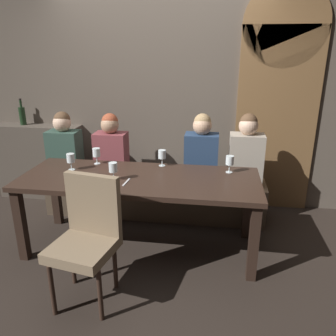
# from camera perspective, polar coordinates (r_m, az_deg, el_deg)

# --- Properties ---
(ground) EXTENTS (9.00, 9.00, 0.00)m
(ground) POSITION_cam_1_polar(r_m,az_deg,el_deg) (3.47, -4.48, -13.00)
(ground) COLOR black
(back_wall_tiled) EXTENTS (6.00, 0.12, 3.00)m
(back_wall_tiled) POSITION_cam_1_polar(r_m,az_deg,el_deg) (4.14, -1.22, 14.51)
(back_wall_tiled) COLOR brown
(back_wall_tiled) RESTS_ON ground
(arched_door) EXTENTS (0.90, 0.05, 2.55)m
(arched_door) POSITION_cam_1_polar(r_m,az_deg,el_deg) (4.08, 18.07, 11.61)
(arched_door) COLOR brown
(arched_door) RESTS_ON ground
(back_counter) EXTENTS (1.10, 0.28, 0.95)m
(back_counter) POSITION_cam_1_polar(r_m,az_deg,el_deg) (4.69, -20.53, 1.06)
(back_counter) COLOR #494138
(back_counter) RESTS_ON ground
(dining_table) EXTENTS (2.20, 0.84, 0.74)m
(dining_table) POSITION_cam_1_polar(r_m,az_deg,el_deg) (3.17, -4.78, -2.99)
(dining_table) COLOR black
(dining_table) RESTS_ON ground
(banquette_bench) EXTENTS (2.50, 0.44, 0.45)m
(banquette_bench) POSITION_cam_1_polar(r_m,az_deg,el_deg) (3.96, -2.34, -4.83)
(banquette_bench) COLOR #4A3C2E
(banquette_bench) RESTS_ON ground
(chair_near_side) EXTENTS (0.52, 0.52, 0.98)m
(chair_near_side) POSITION_cam_1_polar(r_m,az_deg,el_deg) (2.66, -13.41, -10.40)
(chair_near_side) COLOR #302119
(chair_near_side) RESTS_ON ground
(diner_redhead) EXTENTS (0.36, 0.24, 0.75)m
(diner_redhead) POSITION_cam_1_polar(r_m,az_deg,el_deg) (4.07, -17.03, 3.58)
(diner_redhead) COLOR #2D473D
(diner_redhead) RESTS_ON banquette_bench
(diner_bearded) EXTENTS (0.36, 0.24, 0.73)m
(diner_bearded) POSITION_cam_1_polar(r_m,az_deg,el_deg) (3.91, -9.55, 3.44)
(diner_bearded) COLOR brown
(diner_bearded) RESTS_ON banquette_bench
(diner_far_end) EXTENTS (0.36, 0.24, 0.76)m
(diner_far_end) POSITION_cam_1_polar(r_m,az_deg,el_deg) (3.69, 5.64, 2.92)
(diner_far_end) COLOR navy
(diner_far_end) RESTS_ON banquette_bench
(diner_near_end) EXTENTS (0.36, 0.24, 0.78)m
(diner_near_end) POSITION_cam_1_polar(r_m,az_deg,el_deg) (3.72, 13.04, 2.69)
(diner_near_end) COLOR #9E9384
(diner_near_end) RESTS_ON banquette_bench
(wine_bottle_dark_red) EXTENTS (0.08, 0.08, 0.33)m
(wine_bottle_dark_red) POSITION_cam_1_polar(r_m,az_deg,el_deg) (4.65, -23.30, 8.16)
(wine_bottle_dark_red) COLOR black
(wine_bottle_dark_red) RESTS_ON back_counter
(wine_glass_near_right) EXTENTS (0.08, 0.08, 0.16)m
(wine_glass_near_right) POSITION_cam_1_polar(r_m,az_deg,el_deg) (3.40, -16.05, 1.55)
(wine_glass_near_right) COLOR silver
(wine_glass_near_right) RESTS_ON dining_table
(wine_glass_end_left) EXTENTS (0.08, 0.08, 0.16)m
(wine_glass_end_left) POSITION_cam_1_polar(r_m,az_deg,el_deg) (3.25, 10.35, 1.15)
(wine_glass_end_left) COLOR silver
(wine_glass_end_left) RESTS_ON dining_table
(wine_glass_center_back) EXTENTS (0.08, 0.08, 0.16)m
(wine_glass_center_back) POSITION_cam_1_polar(r_m,az_deg,el_deg) (3.52, -11.95, 2.46)
(wine_glass_center_back) COLOR silver
(wine_glass_center_back) RESTS_ON dining_table
(wine_glass_near_left) EXTENTS (0.08, 0.08, 0.16)m
(wine_glass_near_left) POSITION_cam_1_polar(r_m,az_deg,el_deg) (3.05, -9.22, -0.02)
(wine_glass_near_left) COLOR silver
(wine_glass_near_left) RESTS_ON dining_table
(wine_glass_far_left) EXTENTS (0.08, 0.08, 0.16)m
(wine_glass_far_left) POSITION_cam_1_polar(r_m,az_deg,el_deg) (3.38, -1.01, 2.20)
(wine_glass_far_left) COLOR silver
(wine_glass_far_left) RESTS_ON dining_table
(fork_on_table) EXTENTS (0.03, 0.17, 0.01)m
(fork_on_table) POSITION_cam_1_polar(r_m,az_deg,el_deg) (3.02, -7.03, -2.38)
(fork_on_table) COLOR silver
(fork_on_table) RESTS_ON dining_table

